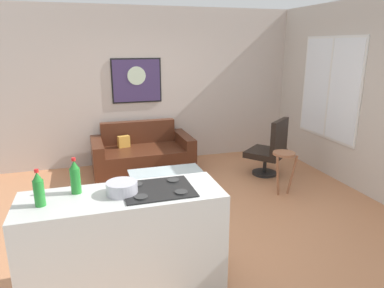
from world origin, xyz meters
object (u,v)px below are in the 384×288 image
couch (142,155)px  armchair (271,149)px  coffee_table (166,174)px  mixing_bowl (122,188)px  bar_stool (283,162)px  wall_painting (137,81)px  soda_bottle (39,189)px  soda_bottle_2 (75,177)px

couch → armchair: 2.21m
couch → coffee_table: (0.15, -1.26, 0.09)m
mixing_bowl → couch: bearing=78.3°
bar_stool → mixing_bowl: (-2.46, -1.47, 0.49)m
wall_painting → couch: bearing=-93.4°
soda_bottle → wall_painting: (1.30, 3.60, 0.46)m
soda_bottle_2 → mixing_bowl: bearing=-19.7°
coffee_table → armchair: size_ratio=1.06×
soda_bottle → coffee_table: bearing=52.4°
soda_bottle → soda_bottle_2: size_ratio=0.96×
coffee_table → armchair: armchair is taller
couch → soda_bottle: soda_bottle is taller
wall_painting → coffee_table: bearing=-86.1°
soda_bottle_2 → wall_painting: wall_painting is taller
coffee_table → armchair: 1.92m
bar_stool → soda_bottle_2: 3.18m
mixing_bowl → bar_stool: bearing=30.8°
bar_stool → armchair: bearing=75.0°
coffee_table → wall_painting: bearing=93.9°
armchair → soda_bottle_2: 3.71m
couch → soda_bottle_2: soda_bottle_2 is taller
coffee_table → soda_bottle_2: soda_bottle_2 is taller
armchair → soda_bottle: soda_bottle is taller
couch → soda_bottle: (-1.27, -3.10, 0.79)m
coffee_table → soda_bottle_2: size_ratio=3.30×
coffee_table → armchair: bearing=11.8°
coffee_table → soda_bottle_2: (-1.15, -1.67, 0.71)m
soda_bottle_2 → mixing_bowl: soda_bottle_2 is taller
couch → soda_bottle_2: bearing=-108.9°
armchair → soda_bottle: 4.03m
coffee_table → mixing_bowl: bearing=-113.4°
coffee_table → soda_bottle: soda_bottle is taller
couch → armchair: size_ratio=1.75×
bar_stool → soda_bottle: 3.49m
soda_bottle_2 → wall_painting: size_ratio=0.35×
bar_stool → soda_bottle_2: bearing=-154.8°
soda_bottle → bar_stool: bearing=25.9°
wall_painting → mixing_bowl: bearing=-100.5°
wall_painting → soda_bottle_2: bearing=-106.7°
coffee_table → mixing_bowl: (-0.78, -1.80, 0.62)m
soda_bottle → wall_painting: bearing=70.2°
coffee_table → soda_bottle: bearing=-127.6°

